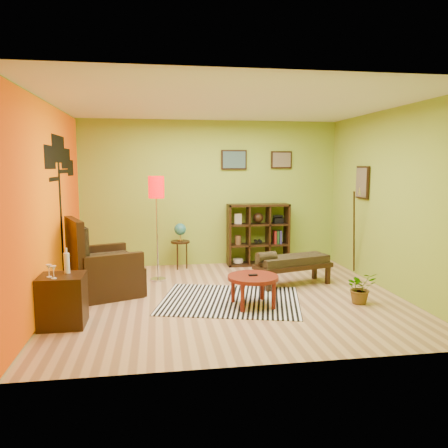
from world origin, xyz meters
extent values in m
plane|color=tan|center=(0.00, 0.00, 0.00)|extent=(5.00, 5.00, 0.00)
cube|color=#91B135|center=(0.00, 2.25, 1.40)|extent=(5.00, 0.04, 2.80)
cube|color=#91B135|center=(0.00, -2.25, 1.40)|extent=(5.00, 0.04, 2.80)
cube|color=#91B135|center=(-2.50, 0.00, 1.40)|extent=(0.04, 4.50, 2.80)
cube|color=#91B135|center=(2.50, 0.00, 1.40)|extent=(0.04, 4.50, 2.80)
cube|color=white|center=(0.00, 0.00, 2.80)|extent=(5.00, 4.50, 0.04)
cube|color=#FF6B01|center=(-2.48, 0.00, 1.40)|extent=(0.01, 4.45, 2.75)
cube|color=black|center=(-2.46, 0.55, 1.05)|extent=(0.01, 0.14, 2.10)
cube|color=black|center=(-2.46, 0.05, 2.05)|extent=(0.01, 0.65, 0.32)
cube|color=black|center=(-2.46, 0.60, 2.18)|extent=(0.01, 0.85, 0.40)
cube|color=black|center=(-2.46, 1.10, 2.05)|extent=(0.01, 0.70, 0.32)
cube|color=black|center=(-2.46, 1.45, 1.90)|extent=(0.01, 0.50, 0.26)
cube|color=black|center=(0.45, 2.22, 2.05)|extent=(0.50, 0.03, 0.38)
cube|color=#466A66|center=(0.45, 2.19, 2.05)|extent=(0.44, 0.01, 0.32)
cube|color=black|center=(1.40, 2.22, 2.05)|extent=(0.42, 0.03, 0.34)
cube|color=#7E6F52|center=(1.40, 2.19, 2.05)|extent=(0.36, 0.01, 0.28)
cube|color=black|center=(2.47, 0.90, 1.65)|extent=(0.03, 0.44, 0.56)
cube|color=#7E6F52|center=(2.44, 0.90, 1.65)|extent=(0.01, 0.38, 0.50)
cylinder|color=black|center=(2.35, 0.90, 0.78)|extent=(0.23, 0.34, 1.46)
cone|color=silver|center=(2.35, 0.75, 1.52)|extent=(0.08, 0.09, 0.16)
cube|color=white|center=(-0.02, -0.17, 0.01)|extent=(2.29, 1.98, 0.01)
cylinder|color=maroon|center=(0.25, -0.46, 0.41)|extent=(0.70, 0.70, 0.05)
cylinder|color=maroon|center=(0.44, -0.22, 0.19)|extent=(0.06, 0.06, 0.38)
cylinder|color=maroon|center=(0.00, -0.27, 0.19)|extent=(0.06, 0.06, 0.38)
cylinder|color=maroon|center=(0.49, -0.66, 0.19)|extent=(0.06, 0.06, 0.38)
cylinder|color=maroon|center=(0.05, -0.71, 0.19)|extent=(0.06, 0.06, 0.38)
cube|color=black|center=(0.25, -0.46, 0.44)|extent=(0.12, 0.05, 0.02)
cube|color=black|center=(-1.82, 0.47, 0.21)|extent=(1.21, 1.19, 0.43)
cube|color=black|center=(-2.24, 0.31, 0.59)|extent=(0.43, 0.90, 1.18)
cube|color=black|center=(-1.66, 0.06, 0.34)|extent=(0.84, 0.40, 0.68)
cube|color=black|center=(-1.98, 0.88, 0.34)|extent=(0.84, 0.40, 0.68)
cube|color=#DCBB66|center=(-1.79, 0.48, 0.50)|extent=(0.96, 0.95, 0.15)
cube|color=#DCBB66|center=(-2.16, 0.34, 0.80)|extent=(0.33, 0.67, 0.53)
cube|color=black|center=(-2.20, -0.84, 0.31)|extent=(0.53, 0.48, 0.63)
cylinder|color=white|center=(-2.15, -0.74, 0.75)|extent=(0.07, 0.07, 0.25)
cylinder|color=white|center=(-2.15, -0.74, 0.91)|extent=(0.02, 0.02, 0.07)
cylinder|color=white|center=(-2.32, -0.92, 0.63)|extent=(0.06, 0.06, 0.01)
cylinder|color=white|center=(-2.32, -0.92, 0.68)|extent=(0.01, 0.01, 0.09)
cone|color=white|center=(-2.32, -0.92, 0.75)|extent=(0.07, 0.07, 0.06)
cylinder|color=white|center=(-2.25, -1.00, 0.63)|extent=(0.06, 0.06, 0.01)
cylinder|color=white|center=(-2.25, -1.00, 0.68)|extent=(0.01, 0.01, 0.09)
cone|color=white|center=(-2.25, -1.00, 0.75)|extent=(0.07, 0.07, 0.06)
cylinder|color=silver|center=(-1.05, 1.13, 0.02)|extent=(0.27, 0.27, 0.03)
cylinder|color=silver|center=(-1.05, 1.13, 0.82)|extent=(0.02, 0.02, 1.64)
cylinder|color=#FD0002|center=(-1.05, 1.13, 1.58)|extent=(0.26, 0.26, 0.36)
cylinder|color=black|center=(-0.62, 1.92, 0.52)|extent=(0.36, 0.36, 0.04)
cylinder|color=black|center=(-0.51, 1.91, 0.25)|extent=(0.03, 0.03, 0.50)
cylinder|color=black|center=(-0.68, 2.02, 0.25)|extent=(0.03, 0.03, 0.50)
cylinder|color=black|center=(-0.69, 1.82, 0.25)|extent=(0.03, 0.03, 0.50)
cylinder|color=gold|center=(-0.62, 1.92, 0.55)|extent=(0.09, 0.09, 0.02)
cylinder|color=gold|center=(-0.62, 1.92, 0.60)|extent=(0.01, 0.01, 0.09)
sphere|color=#1565A0|center=(-0.62, 1.92, 0.76)|extent=(0.22, 0.22, 0.22)
cube|color=black|center=(0.32, 2.03, 0.60)|extent=(0.04, 0.35, 1.20)
cube|color=black|center=(1.48, 2.03, 0.60)|extent=(0.04, 0.35, 1.20)
cube|color=black|center=(0.90, 2.03, 0.02)|extent=(1.20, 0.35, 0.04)
cube|color=black|center=(0.90, 2.03, 1.18)|extent=(1.20, 0.35, 0.04)
cube|color=black|center=(0.70, 2.03, 0.60)|extent=(0.03, 0.33, 1.12)
cube|color=black|center=(1.10, 2.03, 0.60)|extent=(0.03, 0.33, 1.12)
cube|color=black|center=(0.90, 2.03, 0.40)|extent=(1.12, 0.33, 0.03)
cube|color=black|center=(0.90, 2.03, 0.80)|extent=(1.12, 0.33, 0.03)
cylinder|color=beige|center=(0.50, 2.03, 0.09)|extent=(0.20, 0.20, 0.07)
sphere|color=black|center=(0.90, 2.03, 0.93)|extent=(0.20, 0.20, 0.20)
cube|color=black|center=(1.30, 2.03, 0.87)|extent=(0.18, 0.15, 0.10)
cylinder|color=black|center=(0.86, 2.03, 0.47)|extent=(0.06, 0.12, 0.06)
cylinder|color=black|center=(0.94, 2.03, 0.47)|extent=(0.06, 0.12, 0.06)
ellipsoid|color=#384C26|center=(1.30, 2.03, 0.10)|extent=(0.18, 0.18, 0.09)
cylinder|color=brown|center=(0.50, 2.03, 0.50)|extent=(0.12, 0.12, 0.18)
cube|color=beige|center=(0.50, 2.03, 0.92)|extent=(0.14, 0.03, 0.20)
cube|color=maroon|center=(1.23, 2.03, 0.54)|extent=(0.04, 0.18, 0.26)
cube|color=#1E4C1E|center=(1.28, 2.03, 0.54)|extent=(0.04, 0.18, 0.26)
cube|color=navy|center=(1.34, 2.03, 0.54)|extent=(0.04, 0.18, 0.26)
cube|color=black|center=(1.13, 0.50, 0.32)|extent=(1.35, 0.78, 0.07)
cube|color=#DCBB66|center=(1.13, 0.50, 0.42)|extent=(1.25, 0.70, 0.13)
cylinder|color=#DCBB66|center=(0.64, 0.37, 0.51)|extent=(0.35, 0.24, 0.16)
cube|color=black|center=(1.62, 0.83, 0.14)|extent=(0.08, 0.08, 0.28)
cube|color=black|center=(0.53, 0.53, 0.14)|extent=(0.08, 0.08, 0.28)
cube|color=black|center=(1.72, 0.48, 0.14)|extent=(0.08, 0.08, 0.28)
cube|color=black|center=(0.63, 0.18, 0.14)|extent=(0.08, 0.08, 0.28)
imported|color=#26661E|center=(1.78, -0.56, 0.18)|extent=(0.44, 0.48, 0.35)
camera|label=1|loc=(-1.05, -6.19, 1.94)|focal=35.00mm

